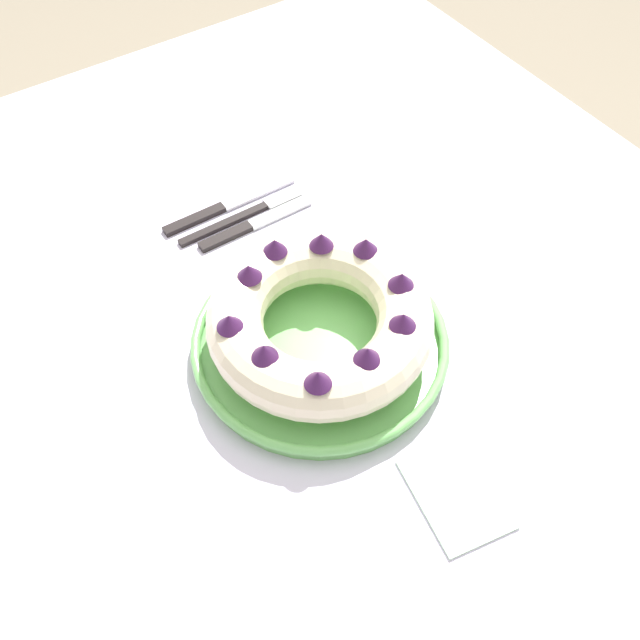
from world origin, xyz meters
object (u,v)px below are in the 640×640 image
at_px(napkin, 456,494).
at_px(fork, 250,213).
at_px(bundt_cake, 320,319).
at_px(cake_knife, 248,227).
at_px(serving_dish, 320,344).
at_px(serving_knife, 221,208).

bearing_deg(napkin, fork, 176.15).
bearing_deg(bundt_cake, cake_knife, 171.82).
height_order(fork, napkin, fork).
relative_size(serving_dish, fork, 1.62).
xyz_separation_m(bundt_cake, serving_knife, (-0.29, 0.02, -0.06)).
relative_size(serving_dish, bundt_cake, 1.17).
height_order(cake_knife, napkin, cake_knife).
relative_size(fork, serving_knife, 0.93).
distance_m(serving_dish, fork, 0.26).
height_order(fork, cake_knife, cake_knife).
bearing_deg(fork, cake_knife, -37.65).
relative_size(cake_knife, napkin, 1.47).
height_order(serving_dish, cake_knife, serving_dish).
bearing_deg(cake_knife, bundt_cake, -3.54).
distance_m(serving_knife, napkin, 0.53).
relative_size(serving_dish, cake_knife, 1.78).
height_order(serving_knife, cake_knife, same).
bearing_deg(napkin, bundt_cake, -176.20).
bearing_deg(bundt_cake, fork, 169.06).
relative_size(bundt_cake, napkin, 2.24).
relative_size(fork, napkin, 1.62).
relative_size(fork, cake_knife, 1.10).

